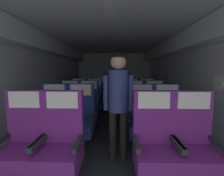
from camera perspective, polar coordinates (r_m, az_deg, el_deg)
ground at (r=4.08m, az=-0.01°, el=-12.88°), size 3.85×7.98×0.02m
fuselage_shell at (r=4.14m, az=0.10°, el=10.28°), size 3.73×7.63×2.23m
seat_a_left_window at (r=2.22m, az=-30.25°, el=-17.72°), size 0.50×0.48×1.10m
seat_a_left_aisle at (r=2.02m, az=-18.30°, el=-19.72°), size 0.50×0.48×1.10m
seat_a_right_aisle at (r=2.13m, az=28.40°, el=-18.67°), size 0.50×0.48×1.10m
seat_a_right_window at (r=1.98m, az=15.44°, el=-20.16°), size 0.50×0.48×1.10m
seat_b_left_window at (r=2.99m, az=-20.81°, el=-11.02°), size 0.50×0.48×1.10m
seat_b_left_aisle at (r=2.86m, az=-11.63°, el=-11.50°), size 0.50×0.48×1.10m
seat_b_right_aisle at (r=2.92m, az=19.85°, el=-11.38°), size 0.50×0.48×1.10m
seat_b_right_window at (r=2.82m, az=10.76°, el=-11.80°), size 0.50×0.48×1.10m
seat_c_left_window at (r=3.85m, az=-15.36°, el=-6.90°), size 0.50×0.48×1.10m
seat_c_left_aisle at (r=3.74m, az=-8.58°, el=-7.14°), size 0.50×0.48×1.10m
seat_c_right_aisle at (r=3.79m, az=15.48°, el=-7.11°), size 0.50×0.48×1.10m
seat_c_right_window at (r=3.71m, az=8.29°, el=-7.25°), size 0.50×0.48×1.10m
seat_d_left_window at (r=4.73m, az=-12.20°, el=-4.32°), size 0.50×0.48×1.10m
seat_d_left_aisle at (r=4.63m, az=-6.66°, el=-4.45°), size 0.50×0.48×1.10m
seat_d_right_aisle at (r=4.68m, az=12.75°, el=-4.46°), size 0.50×0.48×1.10m
seat_d_right_window at (r=4.60m, az=6.96°, el=-4.53°), size 0.50×0.48×1.10m
seat_e_left_window at (r=5.62m, az=-9.83°, el=-2.55°), size 0.50×0.48×1.10m
seat_e_left_aisle at (r=5.55m, az=-5.13°, el=-2.59°), size 0.50×0.48×1.10m
seat_e_right_aisle at (r=5.57m, az=10.79°, el=-2.65°), size 0.50×0.48×1.10m
seat_e_right_window at (r=5.52m, az=6.00°, el=-2.67°), size 0.50×0.48×1.10m
flight_attendant at (r=2.23m, az=2.31°, el=-2.81°), size 0.43×0.28×1.60m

